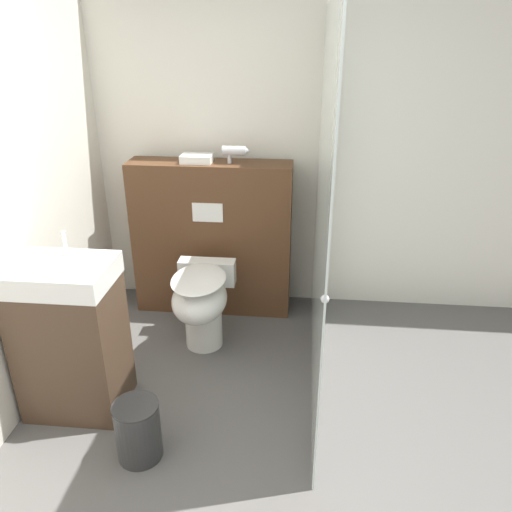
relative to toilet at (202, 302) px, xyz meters
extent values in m
cube|color=silver|center=(0.42, 0.80, 0.89)|extent=(8.00, 0.06, 2.50)
cube|color=#51331E|center=(-0.02, 0.57, 0.23)|extent=(1.19, 0.28, 1.18)
cube|color=white|center=(-0.02, 0.43, 0.49)|extent=(0.22, 0.01, 0.14)
cube|color=silver|center=(0.76, -0.18, 0.73)|extent=(0.01, 1.91, 2.18)
sphere|color=#B2B2B7|center=(0.76, -1.11, 0.69)|extent=(0.04, 0.04, 0.04)
cylinder|color=white|center=(0.00, 0.03, -0.17)|extent=(0.26, 0.26, 0.38)
ellipsoid|color=white|center=(0.00, -0.05, 0.05)|extent=(0.36, 0.50, 0.28)
ellipsoid|color=white|center=(0.00, -0.05, 0.20)|extent=(0.36, 0.49, 0.02)
cube|color=white|center=(0.00, 0.23, 0.11)|extent=(0.40, 0.12, 0.18)
cube|color=#473323|center=(-0.61, -0.65, 0.04)|extent=(0.54, 0.41, 0.80)
cube|color=white|center=(-0.61, -0.65, 0.50)|extent=(0.55, 0.41, 0.12)
cylinder|color=silver|center=(-0.61, -0.54, 0.63)|extent=(0.02, 0.02, 0.14)
cylinder|color=#B7B7BC|center=(0.16, 0.56, 0.90)|extent=(0.16, 0.07, 0.07)
cone|color=#B7B7BC|center=(0.26, 0.56, 0.90)|extent=(0.03, 0.06, 0.06)
cylinder|color=#B7B7BC|center=(0.13, 0.56, 0.86)|extent=(0.03, 0.03, 0.08)
cube|color=white|center=(-0.11, 0.56, 0.84)|extent=(0.22, 0.16, 0.06)
cylinder|color=#2D2D2D|center=(-0.14, -1.00, -0.20)|extent=(0.23, 0.23, 0.32)
cylinder|color=#2D2D2D|center=(-0.14, -1.00, -0.04)|extent=(0.24, 0.24, 0.01)
camera|label=1|loc=(0.66, -2.89, 1.68)|focal=35.00mm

